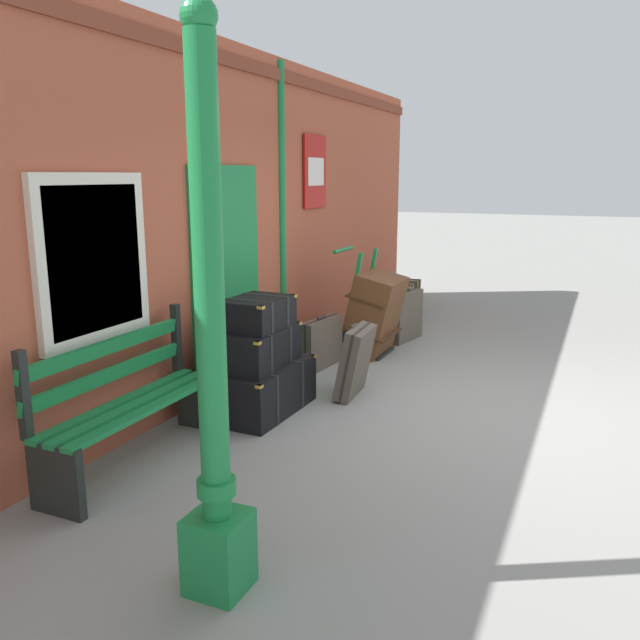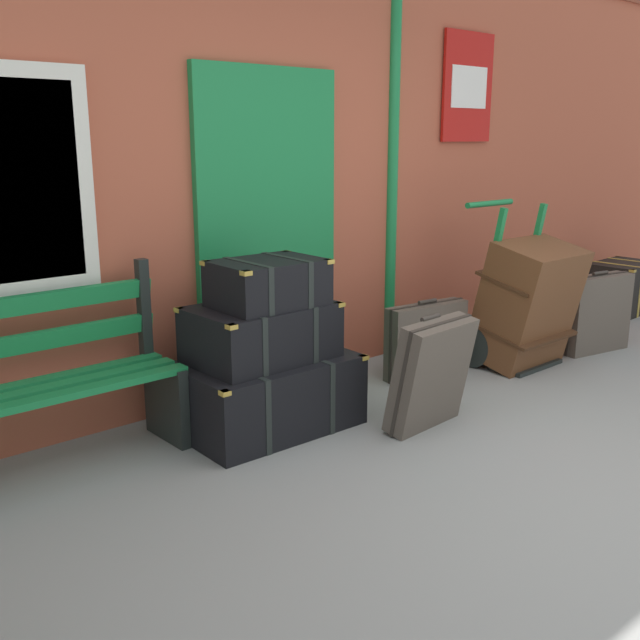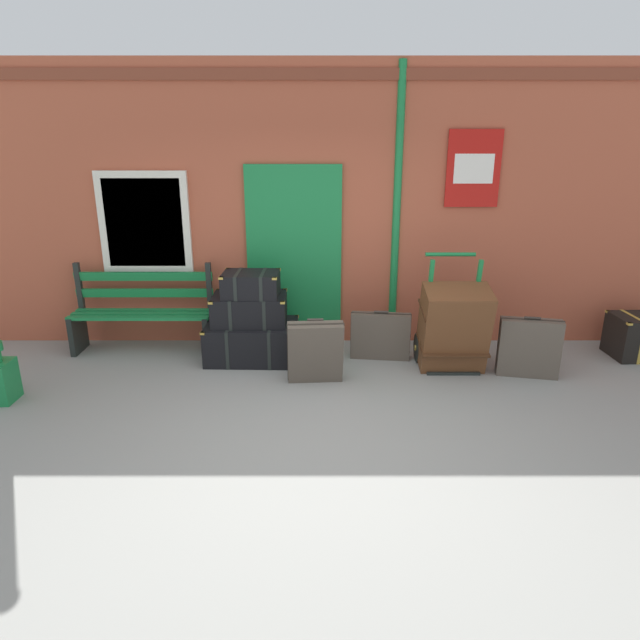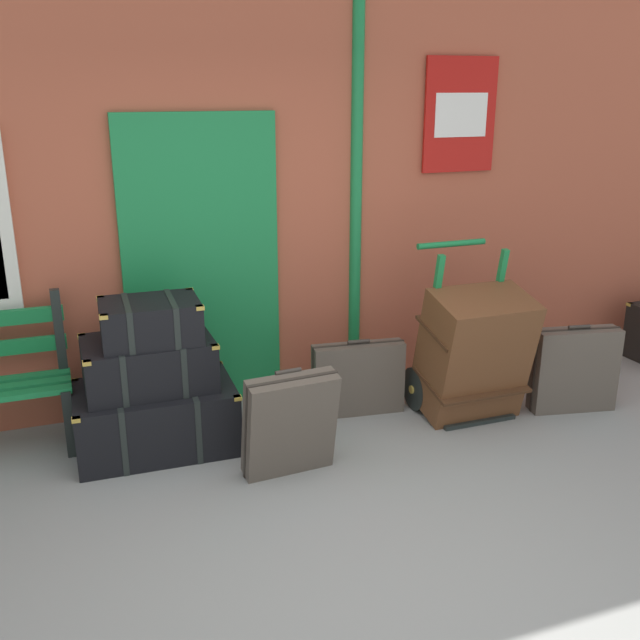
% 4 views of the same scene
% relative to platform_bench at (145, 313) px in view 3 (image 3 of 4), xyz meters
% --- Properties ---
extents(ground_plane, '(60.00, 60.00, 0.00)m').
position_rel_platform_bench_xyz_m(ground_plane, '(2.00, -2.16, -0.44)').
color(ground_plane, gray).
extents(brick_facade, '(10.40, 0.35, 3.20)m').
position_rel_platform_bench_xyz_m(brick_facade, '(1.99, 0.44, 1.15)').
color(brick_facade, '#AD5138').
rests_on(brick_facade, ground).
extents(platform_bench, '(1.60, 0.43, 1.01)m').
position_rel_platform_bench_xyz_m(platform_bench, '(0.00, 0.00, 0.00)').
color(platform_bench, '#197A3D').
rests_on(platform_bench, ground).
extents(steamer_trunk_base, '(1.03, 0.68, 0.43)m').
position_rel_platform_bench_xyz_m(steamer_trunk_base, '(1.29, -0.30, -0.23)').
color(steamer_trunk_base, black).
rests_on(steamer_trunk_base, ground).
extents(steamer_trunk_middle, '(0.82, 0.56, 0.33)m').
position_rel_platform_bench_xyz_m(steamer_trunk_middle, '(1.28, -0.27, 0.14)').
color(steamer_trunk_middle, black).
rests_on(steamer_trunk_middle, steamer_trunk_base).
extents(steamer_trunk_top, '(0.62, 0.47, 0.27)m').
position_rel_platform_bench_xyz_m(steamer_trunk_top, '(1.30, -0.30, 0.43)').
color(steamer_trunk_top, black).
rests_on(steamer_trunk_top, steamer_trunk_middle).
extents(porters_trolley, '(0.71, 0.57, 1.20)m').
position_rel_platform_bench_xyz_m(porters_trolley, '(3.46, -0.43, -0.17)').
color(porters_trolley, black).
rests_on(porters_trolley, ground).
extents(large_brown_trunk, '(0.70, 0.62, 0.96)m').
position_rel_platform_bench_xyz_m(large_brown_trunk, '(3.46, -0.61, 0.03)').
color(large_brown_trunk, brown).
rests_on(large_brown_trunk, ground).
extents(suitcase_cream, '(0.64, 0.29, 0.65)m').
position_rel_platform_bench_xyz_m(suitcase_cream, '(4.22, -0.75, -0.14)').
color(suitcase_cream, '#51473D').
rests_on(suitcase_cream, ground).
extents(suitcase_oxblood, '(0.67, 0.22, 0.57)m').
position_rel_platform_bench_xyz_m(suitcase_oxblood, '(2.73, -0.27, -0.18)').
color(suitcase_oxblood, '#51473D').
rests_on(suitcase_oxblood, ground).
extents(suitcase_brown, '(0.57, 0.31, 0.68)m').
position_rel_platform_bench_xyz_m(suitcase_brown, '(2.00, -0.93, -0.11)').
color(suitcase_brown, '#51473D').
rests_on(suitcase_brown, ground).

